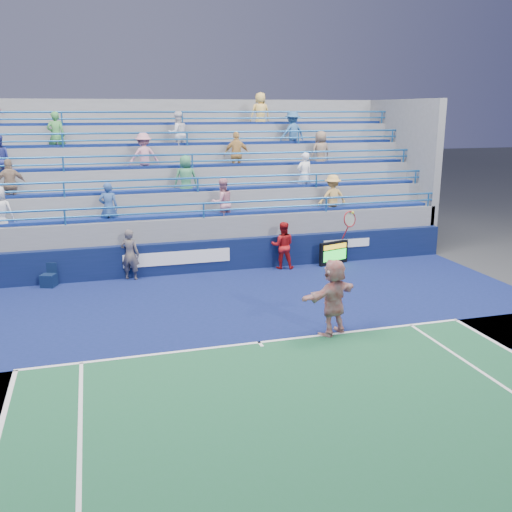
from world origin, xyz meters
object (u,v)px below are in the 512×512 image
object	(u,v)px
serve_speed_board	(334,253)
judge_chair	(49,280)
ball_girl	(283,245)
tennis_player	(334,297)
line_judge	(130,255)

from	to	relation	value
serve_speed_board	judge_chair	size ratio (longest dim) A/B	1.63
judge_chair	ball_girl	size ratio (longest dim) A/B	0.45
tennis_player	line_judge	bearing A→B (deg)	125.96
ball_girl	line_judge	bearing A→B (deg)	15.44
tennis_player	ball_girl	world-z (taller)	tennis_player
serve_speed_board	ball_girl	distance (m)	1.98
serve_speed_board	judge_chair	bearing A→B (deg)	179.84
judge_chair	tennis_player	size ratio (longest dim) A/B	0.24
judge_chair	ball_girl	bearing A→B (deg)	-0.11
ball_girl	judge_chair	bearing A→B (deg)	16.44
ball_girl	tennis_player	bearing A→B (deg)	99.61
judge_chair	tennis_player	world-z (taller)	tennis_player
line_judge	judge_chair	bearing A→B (deg)	26.37
serve_speed_board	judge_chair	distance (m)	9.72
line_judge	ball_girl	bearing A→B (deg)	-156.68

